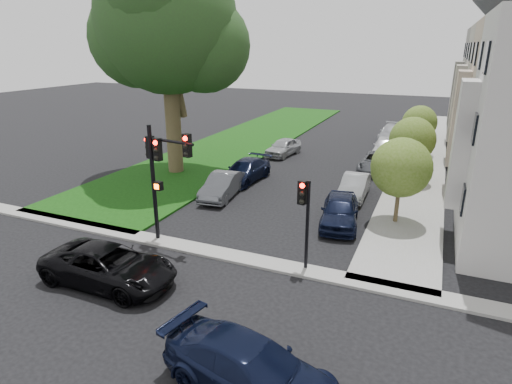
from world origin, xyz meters
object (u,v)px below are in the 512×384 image
at_px(car_cross_near, 109,266).
at_px(car_parked_2, 377,162).
at_px(car_parked_5, 222,186).
at_px(car_cross_far, 252,370).
at_px(car_parked_3, 385,146).
at_px(traffic_signal_secondary, 305,209).
at_px(car_parked_6, 245,171).
at_px(small_tree_c, 419,123).
at_px(car_parked_1, 355,186).
at_px(small_tree_a, 401,168).
at_px(traffic_signal_main, 160,164).
at_px(car_parked_0, 340,210).
at_px(eucalyptus, 166,23).
at_px(small_tree_b, 412,140).
at_px(car_parked_7, 283,147).
at_px(car_parked_4, 392,133).

distance_m(car_cross_near, car_parked_2, 20.98).
distance_m(car_parked_2, car_parked_5, 12.10).
xyz_separation_m(car_cross_far, car_parked_2, (-0.05, 22.62, -0.08)).
distance_m(car_parked_3, car_parked_5, 16.33).
bearing_deg(traffic_signal_secondary, car_parked_6, 125.52).
xyz_separation_m(small_tree_c, car_parked_2, (-2.27, -5.97, -2.05)).
bearing_deg(car_parked_3, car_cross_far, -92.90).
height_order(traffic_signal_secondary, car_parked_6, traffic_signal_secondary).
relative_size(car_parked_1, car_parked_2, 0.85).
distance_m(small_tree_a, car_parked_1, 4.77).
xyz_separation_m(car_parked_3, car_parked_5, (-7.53, -14.49, -0.02)).
height_order(traffic_signal_main, car_parked_0, traffic_signal_main).
xyz_separation_m(eucalyptus, car_parked_0, (12.89, -4.71, -9.23)).
bearing_deg(car_parked_5, car_cross_near, -93.42).
distance_m(small_tree_b, car_cross_far, 20.79).
bearing_deg(traffic_signal_main, small_tree_b, 55.11).
bearing_deg(car_cross_far, traffic_signal_main, 58.54).
height_order(eucalyptus, small_tree_b, eucalyptus).
distance_m(car_parked_2, car_parked_3, 5.15).
height_order(car_parked_6, car_parked_7, car_parked_6).
distance_m(traffic_signal_main, car_parked_1, 12.16).
distance_m(small_tree_c, car_parked_4, 6.32).
xyz_separation_m(car_parked_0, car_parked_3, (0.17, 15.82, -0.03)).
height_order(traffic_signal_main, car_parked_5, traffic_signal_main).
bearing_deg(car_parked_7, car_parked_2, -3.88).
xyz_separation_m(small_tree_b, car_cross_far, (-2.22, -20.56, -2.16)).
xyz_separation_m(car_parked_1, car_parked_7, (-7.34, 7.92, 0.03)).
height_order(traffic_signal_secondary, car_cross_far, traffic_signal_secondary).
bearing_deg(small_tree_b, small_tree_c, 90.00).
distance_m(traffic_signal_main, car_cross_far, 10.47).
relative_size(car_parked_3, car_parked_7, 1.05).
xyz_separation_m(car_parked_4, car_parked_7, (-7.48, -9.68, -0.02)).
xyz_separation_m(small_tree_b, traffic_signal_secondary, (-2.95, -13.77, -0.25)).
relative_size(traffic_signal_secondary, car_parked_1, 0.93).
height_order(eucalyptus, car_parked_1, eucalyptus).
relative_size(car_cross_near, car_parked_6, 1.08).
xyz_separation_m(small_tree_b, car_parked_5, (-9.96, -7.29, -2.18)).
relative_size(small_tree_b, car_cross_far, 0.85).
xyz_separation_m(eucalyptus, car_parked_3, (13.07, 11.12, -9.26)).
bearing_deg(car_parked_4, small_tree_b, -77.85).
relative_size(eucalyptus, small_tree_c, 3.58).
relative_size(small_tree_b, traffic_signal_main, 0.81).
distance_m(small_tree_b, car_parked_2, 3.79).
relative_size(small_tree_c, car_parked_5, 0.94).
distance_m(eucalyptus, car_parked_2, 17.25).
relative_size(car_cross_near, car_parked_4, 1.06).
distance_m(traffic_signal_secondary, car_parked_4, 27.28).
height_order(small_tree_b, car_parked_7, small_tree_b).
bearing_deg(traffic_signal_secondary, car_parked_5, 137.24).
relative_size(car_parked_2, car_parked_5, 1.10).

